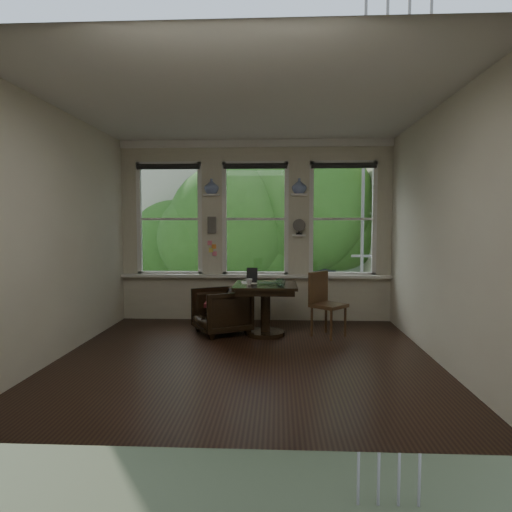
# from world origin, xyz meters

# --- Properties ---
(ground) EXTENTS (4.50, 4.50, 0.00)m
(ground) POSITION_xyz_m (0.00, 0.00, 0.00)
(ground) COLOR black
(ground) RESTS_ON ground
(ceiling) EXTENTS (4.50, 4.50, 0.00)m
(ceiling) POSITION_xyz_m (0.00, 0.00, 3.00)
(ceiling) COLOR silver
(ceiling) RESTS_ON ground
(wall_back) EXTENTS (4.50, 0.00, 4.50)m
(wall_back) POSITION_xyz_m (0.00, 2.25, 1.50)
(wall_back) COLOR beige
(wall_back) RESTS_ON ground
(wall_front) EXTENTS (4.50, 0.00, 4.50)m
(wall_front) POSITION_xyz_m (0.00, -2.25, 1.50)
(wall_front) COLOR beige
(wall_front) RESTS_ON ground
(wall_left) EXTENTS (0.00, 4.50, 4.50)m
(wall_left) POSITION_xyz_m (-2.25, 0.00, 1.50)
(wall_left) COLOR beige
(wall_left) RESTS_ON ground
(wall_right) EXTENTS (0.00, 4.50, 4.50)m
(wall_right) POSITION_xyz_m (2.25, 0.00, 1.50)
(wall_right) COLOR beige
(wall_right) RESTS_ON ground
(window_left) EXTENTS (1.10, 0.12, 1.90)m
(window_left) POSITION_xyz_m (-1.45, 2.25, 1.70)
(window_left) COLOR white
(window_left) RESTS_ON ground
(window_center) EXTENTS (1.10, 0.12, 1.90)m
(window_center) POSITION_xyz_m (0.00, 2.25, 1.70)
(window_center) COLOR white
(window_center) RESTS_ON ground
(window_right) EXTENTS (1.10, 0.12, 1.90)m
(window_right) POSITION_xyz_m (1.45, 2.25, 1.70)
(window_right) COLOR white
(window_right) RESTS_ON ground
(shelf_left) EXTENTS (0.26, 0.16, 0.03)m
(shelf_left) POSITION_xyz_m (-0.72, 2.15, 2.10)
(shelf_left) COLOR white
(shelf_left) RESTS_ON ground
(shelf_right) EXTENTS (0.26, 0.16, 0.03)m
(shelf_right) POSITION_xyz_m (0.72, 2.15, 2.10)
(shelf_right) COLOR white
(shelf_right) RESTS_ON ground
(intercom) EXTENTS (0.14, 0.06, 0.28)m
(intercom) POSITION_xyz_m (-0.72, 2.18, 1.60)
(intercom) COLOR #59544F
(intercom) RESTS_ON ground
(sticky_notes) EXTENTS (0.16, 0.01, 0.24)m
(sticky_notes) POSITION_xyz_m (-0.72, 2.19, 1.25)
(sticky_notes) COLOR pink
(sticky_notes) RESTS_ON ground
(desk_fan) EXTENTS (0.20, 0.20, 0.24)m
(desk_fan) POSITION_xyz_m (0.72, 2.13, 1.53)
(desk_fan) COLOR #59544F
(desk_fan) RESTS_ON ground
(vase_left) EXTENTS (0.24, 0.24, 0.25)m
(vase_left) POSITION_xyz_m (-0.72, 2.15, 2.24)
(vase_left) COLOR silver
(vase_left) RESTS_ON shelf_left
(vase_right) EXTENTS (0.24, 0.24, 0.25)m
(vase_right) POSITION_xyz_m (0.72, 2.15, 2.24)
(vase_right) COLOR silver
(vase_right) RESTS_ON shelf_right
(table) EXTENTS (0.90, 0.90, 0.75)m
(table) POSITION_xyz_m (0.20, 1.13, 0.38)
(table) COLOR black
(table) RESTS_ON ground
(armchair_left) EXTENTS (0.99, 0.99, 0.67)m
(armchair_left) POSITION_xyz_m (-0.45, 1.21, 0.34)
(armchair_left) COLOR black
(armchair_left) RESTS_ON ground
(cushion_red) EXTENTS (0.45, 0.45, 0.06)m
(cushion_red) POSITION_xyz_m (-0.45, 1.21, 0.45)
(cushion_red) COLOR maroon
(cushion_red) RESTS_ON armchair_left
(side_chair_right) EXTENTS (0.59, 0.59, 0.92)m
(side_chair_right) POSITION_xyz_m (1.11, 1.10, 0.46)
(side_chair_right) COLOR #412417
(side_chair_right) RESTS_ON ground
(laptop) EXTENTS (0.36, 0.24, 0.03)m
(laptop) POSITION_xyz_m (0.28, 1.01, 0.76)
(laptop) COLOR black
(laptop) RESTS_ON table
(mug) EXTENTS (0.12, 0.12, 0.09)m
(mug) POSITION_xyz_m (-0.03, 1.02, 0.80)
(mug) COLOR white
(mug) RESTS_ON table
(drinking_glass) EXTENTS (0.14, 0.14, 0.11)m
(drinking_glass) POSITION_xyz_m (0.42, 0.85, 0.80)
(drinking_glass) COLOR white
(drinking_glass) RESTS_ON table
(tablet) EXTENTS (0.17, 0.09, 0.22)m
(tablet) POSITION_xyz_m (-0.00, 1.30, 0.86)
(tablet) COLOR black
(tablet) RESTS_ON table
(papers) EXTENTS (0.26, 0.33, 0.00)m
(papers) POSITION_xyz_m (-0.05, 1.27, 0.75)
(papers) COLOR silver
(papers) RESTS_ON table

